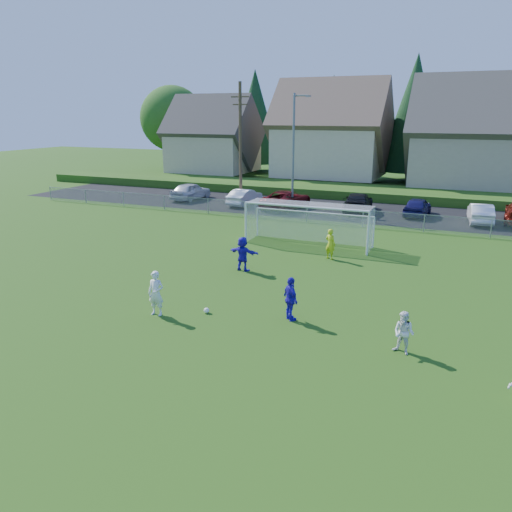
% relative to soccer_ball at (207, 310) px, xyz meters
% --- Properties ---
extents(ground, '(160.00, 160.00, 0.00)m').
position_rel_soccer_ball_xyz_m(ground, '(0.52, -4.27, -0.11)').
color(ground, '#193D0C').
rests_on(ground, ground).
extents(asphalt_lot, '(60.00, 60.00, 0.00)m').
position_rel_soccer_ball_xyz_m(asphalt_lot, '(0.52, 23.23, -0.10)').
color(asphalt_lot, black).
rests_on(asphalt_lot, ground).
extents(grass_embankment, '(70.00, 6.00, 0.80)m').
position_rel_soccer_ball_xyz_m(grass_embankment, '(0.52, 30.73, 0.29)').
color(grass_embankment, '#1E420F').
rests_on(grass_embankment, ground).
extents(soccer_ball, '(0.22, 0.22, 0.22)m').
position_rel_soccer_ball_xyz_m(soccer_ball, '(0.00, 0.00, 0.00)').
color(soccer_ball, white).
rests_on(soccer_ball, ground).
extents(player_white_a, '(0.67, 0.47, 1.76)m').
position_rel_soccer_ball_xyz_m(player_white_a, '(-1.69, -0.89, 0.77)').
color(player_white_a, white).
rests_on(player_white_a, ground).
extents(player_white_b, '(0.84, 0.75, 1.44)m').
position_rel_soccer_ball_xyz_m(player_white_b, '(7.50, -0.49, 0.61)').
color(player_white_b, white).
rests_on(player_white_b, ground).
extents(player_blue_a, '(1.00, 0.99, 1.70)m').
position_rel_soccer_ball_xyz_m(player_blue_a, '(3.24, 0.65, 0.74)').
color(player_blue_a, '#2813BA').
rests_on(player_blue_a, ground).
extents(player_blue_b, '(1.64, 0.69, 1.72)m').
position_rel_soccer_ball_xyz_m(player_blue_b, '(-0.98, 5.57, 0.75)').
color(player_blue_b, '#2813BA').
rests_on(player_blue_b, ground).
extents(goalkeeper, '(0.71, 0.60, 1.66)m').
position_rel_soccer_ball_xyz_m(goalkeeper, '(2.48, 9.23, 0.72)').
color(goalkeeper, '#C3DA19').
rests_on(goalkeeper, ground).
extents(car_a, '(2.20, 4.65, 1.54)m').
position_rel_soccer_ball_xyz_m(car_a, '(-14.06, 22.89, 0.66)').
color(car_a, '#BBBDC3').
rests_on(car_a, ground).
extents(car_b, '(1.66, 4.22, 1.37)m').
position_rel_soccer_ball_xyz_m(car_b, '(-8.41, 22.26, 0.57)').
color(car_b, white).
rests_on(car_b, ground).
extents(car_c, '(3.13, 5.66, 1.50)m').
position_rel_soccer_ball_xyz_m(car_c, '(-4.60, 22.05, 0.64)').
color(car_c, '#5F0A0E').
rests_on(car_c, ground).
extents(car_d, '(2.62, 5.28, 1.47)m').
position_rel_soccer_ball_xyz_m(car_d, '(1.02, 23.16, 0.63)').
color(car_d, black).
rests_on(car_d, ground).
extents(car_e, '(1.92, 4.22, 1.40)m').
position_rel_soccer_ball_xyz_m(car_e, '(5.54, 23.22, 0.59)').
color(car_e, '#17154C').
rests_on(car_e, ground).
extents(car_f, '(1.82, 4.36, 1.40)m').
position_rel_soccer_ball_xyz_m(car_f, '(9.93, 22.27, 0.59)').
color(car_f, white).
rests_on(car_f, ground).
extents(soccer_goal, '(7.42, 1.90, 2.50)m').
position_rel_soccer_ball_xyz_m(soccer_goal, '(0.52, 11.78, 1.52)').
color(soccer_goal, white).
rests_on(soccer_goal, ground).
extents(chainlink_fence, '(52.06, 0.06, 1.20)m').
position_rel_soccer_ball_xyz_m(chainlink_fence, '(0.52, 17.73, 0.52)').
color(chainlink_fence, gray).
rests_on(chainlink_fence, ground).
extents(streetlight, '(1.38, 0.18, 9.00)m').
position_rel_soccer_ball_xyz_m(streetlight, '(-3.93, 21.73, 4.73)').
color(streetlight, slate).
rests_on(streetlight, ground).
extents(utility_pole, '(1.60, 0.26, 10.00)m').
position_rel_soccer_ball_xyz_m(utility_pole, '(-8.98, 22.73, 5.04)').
color(utility_pole, '#473321').
rests_on(utility_pole, ground).
extents(houses_row, '(53.90, 11.45, 13.27)m').
position_rel_soccer_ball_xyz_m(houses_row, '(2.49, 38.19, 7.22)').
color(houses_row, tan).
rests_on(houses_row, ground).
extents(tree_row, '(65.98, 12.36, 13.80)m').
position_rel_soccer_ball_xyz_m(tree_row, '(1.56, 44.46, 6.80)').
color(tree_row, '#382616').
rests_on(tree_row, ground).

